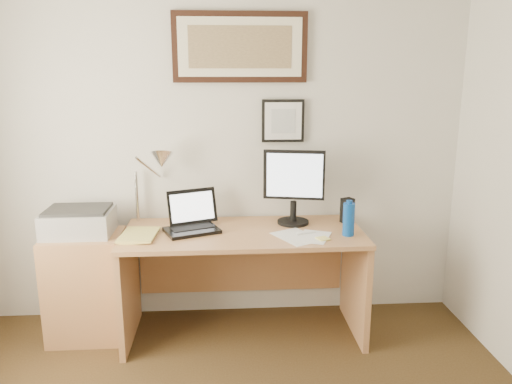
{
  "coord_description": "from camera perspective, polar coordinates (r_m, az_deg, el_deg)",
  "views": [
    {
      "loc": [
        0.02,
        -1.55,
        1.79
      ],
      "look_at": [
        0.22,
        1.43,
        1.07
      ],
      "focal_mm": 35.0,
      "sensor_mm": 36.0,
      "label": 1
    }
  ],
  "objects": [
    {
      "name": "wall_back",
      "position": [
        3.59,
        -4.17,
        4.92
      ],
      "size": [
        3.5,
        0.02,
        2.5
      ],
      "primitive_type": "cube",
      "color": "silver",
      "rests_on": "ground"
    },
    {
      "name": "side_cabinet",
      "position": [
        3.65,
        -18.77,
        -10.14
      ],
      "size": [
        0.5,
        0.4,
        0.73
      ],
      "primitive_type": "cube",
      "color": "#A97347",
      "rests_on": "floor"
    },
    {
      "name": "water_bottle",
      "position": [
        3.29,
        10.55,
        -3.09
      ],
      "size": [
        0.08,
        0.08,
        0.22
      ],
      "primitive_type": "cylinder",
      "color": "#0C44A0",
      "rests_on": "desk"
    },
    {
      "name": "bottle_cap",
      "position": [
        3.26,
        10.64,
        -1.11
      ],
      "size": [
        0.04,
        0.04,
        0.02
      ],
      "primitive_type": "cylinder",
      "color": "#0C44A0",
      "rests_on": "water_bottle"
    },
    {
      "name": "speaker",
      "position": [
        3.57,
        10.38,
        -2.09
      ],
      "size": [
        0.1,
        0.09,
        0.18
      ],
      "primitive_type": "cube",
      "rotation": [
        0.0,
        0.0,
        0.42
      ],
      "color": "black",
      "rests_on": "desk"
    },
    {
      "name": "paper_sheet_a",
      "position": [
        3.24,
        4.64,
        -5.12
      ],
      "size": [
        0.34,
        0.38,
        0.0
      ],
      "primitive_type": "cube",
      "rotation": [
        0.0,
        0.0,
        0.48
      ],
      "color": "white",
      "rests_on": "desk"
    },
    {
      "name": "paper_sheet_b",
      "position": [
        3.25,
        6.6,
        -5.11
      ],
      "size": [
        0.28,
        0.32,
        0.0
      ],
      "primitive_type": "cube",
      "rotation": [
        0.0,
        0.0,
        -0.41
      ],
      "color": "white",
      "rests_on": "desk"
    },
    {
      "name": "sticky_pad",
      "position": [
        3.21,
        7.65,
        -5.3
      ],
      "size": [
        0.09,
        0.09,
        0.01
      ],
      "primitive_type": "cube",
      "rotation": [
        0.0,
        0.0,
        0.36
      ],
      "color": "#FFF278",
      "rests_on": "desk"
    },
    {
      "name": "marker_pen",
      "position": [
        3.3,
        5.77,
        -4.69
      ],
      "size": [
        0.14,
        0.06,
        0.02
      ],
      "primitive_type": "cylinder",
      "rotation": [
        0.0,
        1.57,
        0.35
      ],
      "color": "white",
      "rests_on": "desk"
    },
    {
      "name": "book",
      "position": [
        3.34,
        -15.12,
        -4.79
      ],
      "size": [
        0.25,
        0.32,
        0.02
      ],
      "primitive_type": "imported",
      "rotation": [
        0.0,
        0.0,
        -0.08
      ],
      "color": "#D6C764",
      "rests_on": "desk"
    },
    {
      "name": "desk",
      "position": [
        3.5,
        -1.5,
        -7.73
      ],
      "size": [
        1.6,
        0.7,
        0.75
      ],
      "color": "#A97347",
      "rests_on": "floor"
    },
    {
      "name": "laptop",
      "position": [
        3.38,
        -7.32,
        -3.37
      ],
      "size": [
        0.4,
        0.41,
        0.26
      ],
      "color": "black",
      "rests_on": "desk"
    },
    {
      "name": "lcd_monitor",
      "position": [
        3.44,
        4.36,
        0.99
      ],
      "size": [
        0.42,
        0.22,
        0.52
      ],
      "color": "black",
      "rests_on": "desk"
    },
    {
      "name": "printer",
      "position": [
        3.53,
        -19.6,
        -3.18
      ],
      "size": [
        0.44,
        0.34,
        0.18
      ],
      "color": "#A2A2A4",
      "rests_on": "side_cabinet"
    },
    {
      "name": "desk_lamp",
      "position": [
        3.44,
        -11.0,
        3.27
      ],
      "size": [
        0.29,
        0.27,
        0.53
      ],
      "color": "silver",
      "rests_on": "desk"
    },
    {
      "name": "picture_large",
      "position": [
        3.52,
        -1.84,
        16.21
      ],
      "size": [
        0.92,
        0.04,
        0.47
      ],
      "color": "black",
      "rests_on": "wall_back"
    },
    {
      "name": "picture_small",
      "position": [
        3.56,
        3.1,
        8.12
      ],
      "size": [
        0.3,
        0.03,
        0.3
      ],
      "color": "black",
      "rests_on": "wall_back"
    }
  ]
}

